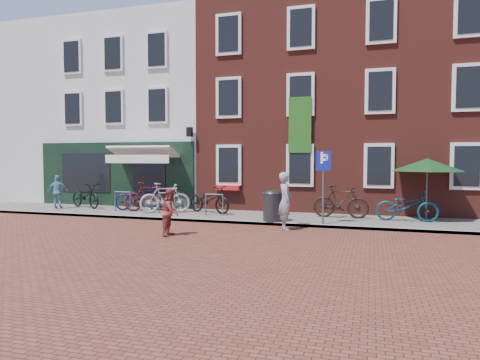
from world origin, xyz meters
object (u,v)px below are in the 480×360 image
(boy, at_px, (171,212))
(bicycle_4, at_px, (209,199))
(bicycle_1, at_px, (149,197))
(bicycle_5, at_px, (341,202))
(woman, at_px, (285,201))
(bicycle_3, at_px, (165,198))
(parking_sign, at_px, (323,174))
(cafe_person, at_px, (58,192))
(bicycle_6, at_px, (407,206))
(litter_bin, at_px, (272,204))
(bicycle_0, at_px, (86,196))
(bicycle_2, at_px, (139,197))
(parasol, at_px, (427,162))

(boy, height_order, bicycle_4, boy)
(bicycle_1, height_order, bicycle_5, same)
(woman, relative_size, bicycle_5, 0.93)
(bicycle_3, bearing_deg, parking_sign, -128.09)
(boy, height_order, bicycle_5, boy)
(bicycle_4, bearing_deg, cafe_person, 114.81)
(bicycle_1, relative_size, bicycle_6, 0.97)
(parking_sign, height_order, bicycle_3, parking_sign)
(litter_bin, height_order, bicycle_0, litter_bin)
(parking_sign, height_order, bicycle_2, parking_sign)
(bicycle_6, bearing_deg, cafe_person, 92.65)
(boy, xyz_separation_m, bicycle_6, (6.85, 4.38, -0.06))
(bicycle_0, relative_size, bicycle_1, 1.03)
(bicycle_2, height_order, bicycle_5, bicycle_5)
(bicycle_1, bearing_deg, bicycle_6, -115.78)
(parasol, distance_m, bicycle_6, 1.72)
(litter_bin, relative_size, parasol, 0.48)
(woman, bearing_deg, boy, 101.38)
(parking_sign, xyz_separation_m, bicycle_6, (2.71, 1.47, -1.12))
(litter_bin, distance_m, parking_sign, 2.03)
(cafe_person, relative_size, bicycle_4, 0.71)
(litter_bin, height_order, bicycle_5, bicycle_5)
(bicycle_0, bearing_deg, parasol, -65.61)
(parking_sign, relative_size, parasol, 0.99)
(bicycle_0, height_order, bicycle_5, bicycle_5)
(bicycle_2, bearing_deg, bicycle_5, -103.51)
(litter_bin, distance_m, bicycle_2, 6.19)
(bicycle_1, distance_m, bicycle_2, 0.50)
(parasol, distance_m, bicycle_2, 11.27)
(boy, xyz_separation_m, cafe_person, (-7.30, 3.92, 0.12))
(parking_sign, distance_m, bicycle_3, 6.55)
(bicycle_3, bearing_deg, bicycle_5, -113.72)
(cafe_person, relative_size, bicycle_2, 0.71)
(litter_bin, xyz_separation_m, parasol, (5.14, 1.90, 1.43))
(bicycle_0, relative_size, bicycle_4, 1.00)
(litter_bin, bearing_deg, woman, -56.80)
(bicycle_2, xyz_separation_m, bicycle_5, (8.23, 0.17, 0.06))
(boy, relative_size, bicycle_3, 0.70)
(bicycle_6, bearing_deg, parking_sign, 119.23)
(bicycle_4, bearing_deg, bicycle_2, 111.67)
(bicycle_0, xyz_separation_m, bicycle_3, (4.13, -0.52, 0.06))
(bicycle_2, distance_m, bicycle_6, 10.48)
(boy, bearing_deg, bicycle_0, 50.35)
(parking_sign, relative_size, boy, 1.73)
(cafe_person, height_order, bicycle_3, cafe_person)
(cafe_person, bearing_deg, bicycle_2, 163.75)
(cafe_person, height_order, bicycle_6, cafe_person)
(litter_bin, height_order, cafe_person, cafe_person)
(parasol, bearing_deg, cafe_person, -176.34)
(litter_bin, distance_m, boy, 3.82)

